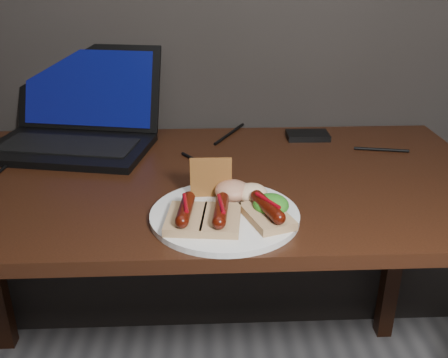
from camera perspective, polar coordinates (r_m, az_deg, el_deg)
desk at (r=1.20m, az=-3.63°, el=-3.54°), size 1.40×0.70×0.75m
laptop at (r=1.40m, az=-16.54°, el=5.94°), size 0.47×0.41×0.25m
hard_drive at (r=1.42m, az=9.53°, el=4.92°), size 0.12×0.07×0.02m
desk_cables at (r=1.30m, az=-3.13°, el=3.10°), size 1.03×0.45×0.01m
plate at (r=0.98m, az=0.08°, el=-4.15°), size 0.38×0.38×0.01m
bread_sausage_left at (r=0.93m, az=-4.40°, el=-4.06°), size 0.08×0.12×0.04m
bread_sausage_center at (r=0.93m, az=-0.34°, el=-4.19°), size 0.08×0.12×0.04m
bread_sausage_right at (r=0.94m, az=4.95°, el=-3.78°), size 0.10×0.13×0.04m
crispbread at (r=1.02m, az=-1.50°, el=0.17°), size 0.09×0.01×0.08m
salad_greens at (r=0.96m, az=5.38°, el=-2.96°), size 0.07×0.07×0.04m
salsa_mound at (r=1.02m, az=0.95°, el=-1.32°), size 0.07×0.07×0.04m
coleslaw_mound at (r=1.01m, az=3.19°, el=-1.60°), size 0.06×0.06×0.04m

